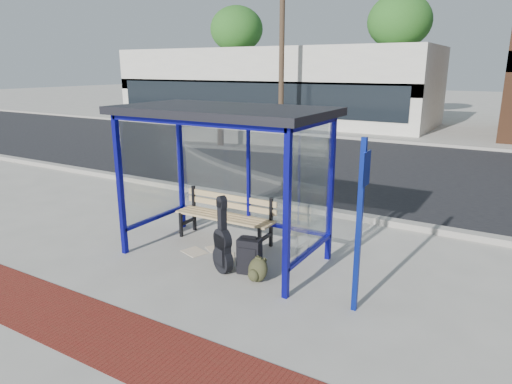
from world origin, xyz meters
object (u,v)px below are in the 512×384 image
Objects in this scene: backpack at (257,270)px; suitcase at (249,256)px; bench at (226,214)px; guitar_bag at (223,247)px.

suitcase is at bearing 149.98° from backpack.
backpack is at bearing -48.25° from suitcase.
bench is 1.75m from backpack.
bench is 3.11× the size of suitcase.
suitcase is at bearing 49.93° from guitar_bag.
suitcase reaches higher than backpack.
bench is 1.44m from suitcase.
guitar_bag is at bearing -173.71° from backpack.
backpack is at bearing -41.91° from bench.
backpack is (0.24, -0.18, -0.10)m from suitcase.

